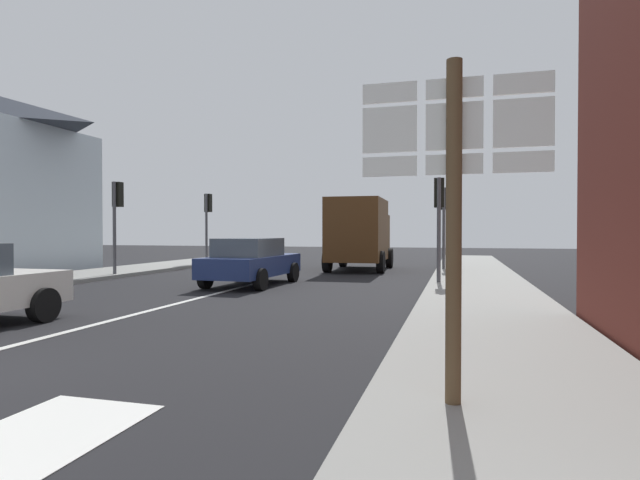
# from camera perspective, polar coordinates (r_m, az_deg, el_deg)

# --- Properties ---
(ground_plane) EXTENTS (80.00, 80.00, 0.00)m
(ground_plane) POSITION_cam_1_polar(r_m,az_deg,el_deg) (15.59, -8.68, -5.23)
(ground_plane) COLOR black
(sidewalk_right) EXTENTS (2.95, 44.00, 0.14)m
(sidewalk_right) POSITION_cam_1_polar(r_m,az_deg,el_deg) (12.29, 18.04, -6.60)
(sidewalk_right) COLOR gray
(sidewalk_right) RESTS_ON ground
(sidewalk_left) EXTENTS (2.95, 44.00, 0.14)m
(sidewalk_left) POSITION_cam_1_polar(r_m,az_deg,el_deg) (18.00, -32.02, -4.31)
(sidewalk_left) COLOR gray
(sidewalk_left) RESTS_ON ground
(lane_centre_stripe) EXTENTS (0.16, 12.00, 0.01)m
(lane_centre_stripe) POSITION_cam_1_polar(r_m,az_deg,el_deg) (12.06, -16.45, -7.04)
(lane_centre_stripe) COLOR silver
(lane_centre_stripe) RESTS_ON ground
(lane_turn_arrow) EXTENTS (1.20, 2.20, 0.01)m
(lane_turn_arrow) POSITION_cam_1_polar(r_m,az_deg,el_deg) (4.87, -30.75, -19.24)
(lane_turn_arrow) COLOR silver
(lane_turn_arrow) RESTS_ON ground
(sedan_far) EXTENTS (2.07, 4.25, 1.47)m
(sedan_far) POSITION_cam_1_polar(r_m,az_deg,el_deg) (16.02, -7.71, -2.34)
(sedan_far) COLOR navy
(sedan_far) RESTS_ON ground
(delivery_truck) EXTENTS (2.60, 5.06, 3.05)m
(delivery_truck) POSITION_cam_1_polar(r_m,az_deg,el_deg) (22.12, 4.45, 0.88)
(delivery_truck) COLOR #4C2D14
(delivery_truck) RESTS_ON ground
(route_sign_post) EXTENTS (1.66, 0.14, 3.20)m
(route_sign_post) POSITION_cam_1_polar(r_m,az_deg,el_deg) (4.71, 14.76, 4.92)
(route_sign_post) COLOR brown
(route_sign_post) RESTS_ON ground
(traffic_light_near_right) EXTENTS (0.30, 0.49, 3.32)m
(traffic_light_near_right) POSITION_cam_1_polar(r_m,az_deg,el_deg) (16.01, 13.20, 3.71)
(traffic_light_near_right) COLOR #47474C
(traffic_light_near_right) RESTS_ON ground
(traffic_light_near_left) EXTENTS (0.30, 0.49, 3.48)m
(traffic_light_near_left) POSITION_cam_1_polar(r_m,az_deg,el_deg) (19.96, -21.79, 3.47)
(traffic_light_near_left) COLOR #47474C
(traffic_light_near_left) RESTS_ON ground
(traffic_light_far_left) EXTENTS (0.30, 0.49, 3.55)m
(traffic_light_far_left) POSITION_cam_1_polar(r_m,az_deg,el_deg) (25.86, -12.46, 3.04)
(traffic_light_far_left) COLOR #47474C
(traffic_light_far_left) RESTS_ON ground
(traffic_light_far_right) EXTENTS (0.30, 0.49, 3.48)m
(traffic_light_far_right) POSITION_cam_1_polar(r_m,az_deg,el_deg) (21.64, 13.72, 3.32)
(traffic_light_far_right) COLOR #47474C
(traffic_light_far_right) RESTS_ON ground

